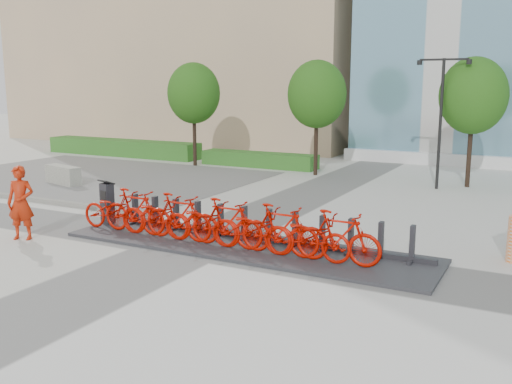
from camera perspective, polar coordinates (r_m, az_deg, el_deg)
The scene contains 23 objects.
ground at distance 14.75m, azimuth -6.19°, elevation -5.21°, with size 120.00×120.00×0.00m, color silver.
gravel_patch at distance 26.27m, azimuth -15.84°, elevation 1.50°, with size 14.00×14.00×0.00m, color slate.
hedge_a at distance 33.65m, azimuth -13.23°, elevation 4.33°, with size 10.00×1.40×0.90m, color #2C7320.
hedge_b at distance 28.35m, azimuth 0.29°, elevation 3.26°, with size 6.00×1.20×0.70m, color #2C7320.
tree_0 at distance 28.61m, azimuth -6.25°, elevation 9.78°, with size 2.60×2.60×5.10m.
tree_1 at distance 25.56m, azimuth 6.11°, elevation 9.68°, with size 2.60×2.60×5.10m.
tree_2 at distance 23.93m, azimuth 20.90°, elevation 8.97°, with size 2.60×2.60×5.10m.
streetlamp at distance 23.10m, azimuth 18.03°, elevation 7.98°, with size 2.00×0.20×5.00m.
dock_pad at distance 14.33m, azimuth -1.18°, elevation -5.46°, with size 9.60×2.40×0.08m, color #303034.
dock_rail_posts at distance 14.59m, azimuth -0.08°, elevation -3.28°, with size 8.02×0.50×0.85m, color #26262B, non-canonical shape.
bike_0 at distance 16.12m, azimuth -14.03°, elevation -1.81°, with size 0.72×2.07×1.09m, color #AD0C00.
bike_1 at distance 15.65m, azimuth -12.07°, elevation -1.88°, with size 0.57×2.01×1.21m, color #AD0C00.
bike_2 at distance 15.22m, azimuth -9.97°, elevation -2.39°, with size 0.72×2.07×1.09m, color #AD0C00.
bike_3 at distance 14.79m, azimuth -7.77°, elevation -2.47°, with size 0.57×2.01×1.21m, color #AD0C00.
bike_4 at distance 14.40m, azimuth -5.42°, elevation -3.02°, with size 0.72×2.07×1.09m, color #AD0C00.
bike_5 at distance 14.02m, azimuth -2.96°, elevation -3.12°, with size 0.57×2.01×1.21m, color #AD0C00.
bike_6 at distance 13.69m, azimuth -0.36°, elevation -3.70°, with size 0.72×2.07×1.09m, color #AD0C00.
bike_7 at distance 13.36m, azimuth 2.37°, elevation -3.81°, with size 0.57×2.01×1.21m, color #AD0C00.
bike_8 at distance 13.09m, azimuth 5.23°, elevation -4.42°, with size 0.72×2.07×1.09m, color #AD0C00.
bike_9 at distance 12.83m, azimuth 8.21°, elevation -4.53°, with size 0.57×2.01×1.21m, color #AD0C00.
kiosk at distance 16.95m, azimuth -14.66°, elevation -1.00°, with size 0.44×0.39×1.28m.
worker_red at distance 16.14m, azimuth -22.46°, elevation -1.01°, with size 0.72×0.47×1.96m, color #AF2109.
jersey_barrier at distance 24.65m, azimuth -18.74°, elevation 1.62°, with size 1.94×0.53×0.75m, color #B0B3A3.
Camera 1 is at (7.97, -11.74, 4.04)m, focal length 40.00 mm.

